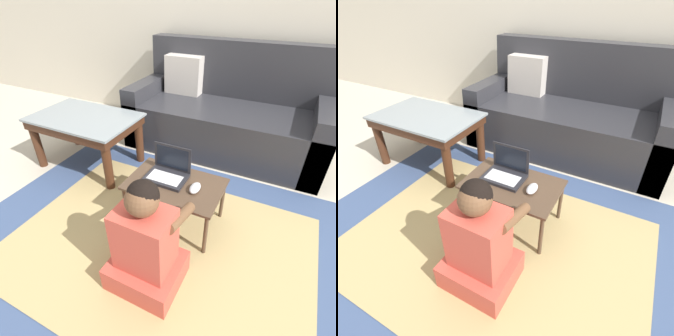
# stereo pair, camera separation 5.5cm
# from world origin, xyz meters

# --- Properties ---
(ground_plane) EXTENTS (16.00, 16.00, 0.00)m
(ground_plane) POSITION_xyz_m (0.00, 0.00, 0.00)
(ground_plane) COLOR beige
(area_rug) EXTENTS (2.47, 1.83, 0.01)m
(area_rug) POSITION_xyz_m (0.15, -0.16, 0.00)
(area_rug) COLOR #3D517A
(area_rug) RESTS_ON ground_plane
(couch) EXTENTS (1.76, 0.82, 0.94)m
(couch) POSITION_xyz_m (0.13, 1.25, 0.31)
(couch) COLOR #2D2D33
(couch) RESTS_ON ground_plane
(coffee_table) EXTENTS (0.85, 0.56, 0.45)m
(coffee_table) POSITION_xyz_m (-0.83, 0.39, 0.38)
(coffee_table) COLOR gray
(coffee_table) RESTS_ON ground_plane
(laptop_desk) EXTENTS (0.59, 0.38, 0.32)m
(laptop_desk) POSITION_xyz_m (0.15, 0.07, 0.29)
(laptop_desk) COLOR #4C3828
(laptop_desk) RESTS_ON ground_plane
(laptop) EXTENTS (0.25, 0.18, 0.20)m
(laptop) POSITION_xyz_m (0.08, 0.10, 0.35)
(laptop) COLOR #232328
(laptop) RESTS_ON laptop_desk
(computer_mouse) EXTENTS (0.06, 0.11, 0.04)m
(computer_mouse) POSITION_xyz_m (0.28, 0.06, 0.34)
(computer_mouse) COLOR silver
(computer_mouse) RESTS_ON laptop_desk
(person_seated) EXTENTS (0.36, 0.42, 0.66)m
(person_seated) POSITION_xyz_m (0.20, -0.39, 0.27)
(person_seated) COLOR #CC4C3D
(person_seated) RESTS_ON ground_plane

